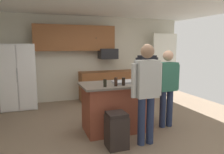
# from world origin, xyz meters

# --- Properties ---
(floor) EXTENTS (7.04, 7.04, 0.00)m
(floor) POSITION_xyz_m (0.00, 0.00, 0.00)
(floor) COLOR #7F6B56
(floor) RESTS_ON ground
(back_wall) EXTENTS (6.40, 0.10, 2.60)m
(back_wall) POSITION_xyz_m (0.00, 2.80, 1.30)
(back_wall) COLOR beige
(back_wall) RESTS_ON ground
(french_door_window_panel) EXTENTS (0.90, 0.06, 2.00)m
(french_door_window_panel) POSITION_xyz_m (2.60, 2.40, 1.10)
(french_door_window_panel) COLOR white
(french_door_window_panel) RESTS_ON ground
(cabinet_run_upper) EXTENTS (2.40, 0.38, 0.75)m
(cabinet_run_upper) POSITION_xyz_m (-0.40, 2.60, 1.93)
(cabinet_run_upper) COLOR brown
(cabinet_run_lower) EXTENTS (1.80, 0.63, 0.90)m
(cabinet_run_lower) POSITION_xyz_m (0.60, 2.48, 0.45)
(cabinet_run_lower) COLOR brown
(cabinet_run_lower) RESTS_ON ground
(refrigerator) EXTENTS (0.90, 0.76, 1.75)m
(refrigerator) POSITION_xyz_m (-2.00, 2.38, 0.88)
(refrigerator) COLOR white
(refrigerator) RESTS_ON ground
(microwave_over_range) EXTENTS (0.56, 0.40, 0.32)m
(microwave_over_range) POSITION_xyz_m (0.60, 2.50, 1.45)
(microwave_over_range) COLOR black
(kitchen_island) EXTENTS (1.44, 0.87, 0.97)m
(kitchen_island) POSITION_xyz_m (-0.03, 0.05, 0.49)
(kitchen_island) COLOR brown
(kitchen_island) RESTS_ON ground
(person_guest_by_door) EXTENTS (0.57, 0.23, 1.73)m
(person_guest_by_door) POSITION_xyz_m (0.21, -0.71, 1.00)
(person_guest_by_door) COLOR #232D4C
(person_guest_by_door) RESTS_ON ground
(person_guest_left) EXTENTS (0.57, 0.22, 1.61)m
(person_guest_left) POSITION_xyz_m (1.00, -0.14, 0.92)
(person_guest_left) COLOR #232D4C
(person_guest_left) RESTS_ON ground
(person_host_foreground) EXTENTS (0.57, 0.23, 1.75)m
(person_host_foreground) POSITION_xyz_m (0.86, 0.48, 1.01)
(person_host_foreground) COLOR #232D4C
(person_host_foreground) RESTS_ON ground
(glass_short_whisky) EXTENTS (0.06, 0.06, 0.15)m
(glass_short_whisky) POSITION_xyz_m (0.00, -0.20, 1.04)
(glass_short_whisky) COLOR black
(glass_short_whisky) RESTS_ON kitchen_island
(glass_dark_ale) EXTENTS (0.06, 0.06, 0.16)m
(glass_dark_ale) POSITION_xyz_m (-0.16, -0.21, 1.05)
(glass_dark_ale) COLOR black
(glass_dark_ale) RESTS_ON kitchen_island
(glass_pilsner) EXTENTS (0.06, 0.06, 0.14)m
(glass_pilsner) POSITION_xyz_m (-0.37, -0.21, 1.04)
(glass_pilsner) COLOR black
(glass_pilsner) RESTS_ON kitchen_island
(mug_blue_stoneware) EXTENTS (0.13, 0.09, 0.10)m
(mug_blue_stoneware) POSITION_xyz_m (0.48, 0.21, 1.02)
(mug_blue_stoneware) COLOR white
(mug_blue_stoneware) RESTS_ON kitchen_island
(serving_tray) EXTENTS (0.44, 0.30, 0.04)m
(serving_tray) POSITION_xyz_m (0.10, 0.02, 0.99)
(serving_tray) COLOR #B7B7BC
(serving_tray) RESTS_ON kitchen_island
(trash_bin) EXTENTS (0.34, 0.34, 0.61)m
(trash_bin) POSITION_xyz_m (-0.32, -0.66, 0.30)
(trash_bin) COLOR black
(trash_bin) RESTS_ON ground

